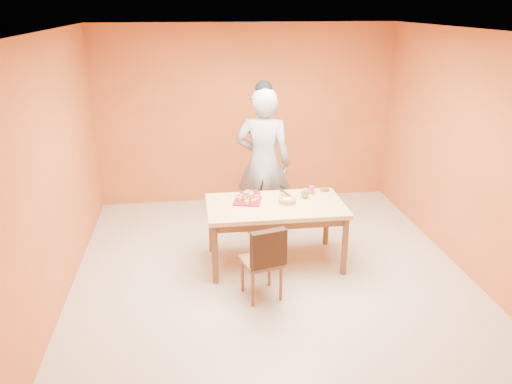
{
  "coord_description": "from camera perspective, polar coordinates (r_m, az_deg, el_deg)",
  "views": [
    {
      "loc": [
        -0.86,
        -4.96,
        2.96
      ],
      "look_at": [
        -0.15,
        0.3,
        0.94
      ],
      "focal_mm": 35.0,
      "sensor_mm": 36.0,
      "label": 1
    }
  ],
  "objects": [
    {
      "name": "wall_right",
      "position": [
        6.07,
        23.5,
        3.72
      ],
      "size": [
        0.0,
        5.0,
        5.0
      ],
      "primitive_type": "plane",
      "rotation": [
        1.57,
        0.0,
        -1.57
      ],
      "color": "orange",
      "rests_on": "floor"
    },
    {
      "name": "dining_table",
      "position": [
        5.85,
        2.23,
        -2.23
      ],
      "size": [
        1.6,
        0.9,
        0.76
      ],
      "color": "tan",
      "rests_on": "floor"
    },
    {
      "name": "pastry_platter",
      "position": [
        5.88,
        -0.97,
        -1.02
      ],
      "size": [
        0.38,
        0.38,
        0.02
      ],
      "primitive_type": "cube",
      "rotation": [
        0.0,
        0.0,
        -0.26
      ],
      "color": "maroon",
      "rests_on": "dining_table"
    },
    {
      "name": "red_dinner_plate",
      "position": [
        6.1,
        -0.71,
        -0.2
      ],
      "size": [
        0.29,
        0.29,
        0.02
      ],
      "primitive_type": "cylinder",
      "rotation": [
        0.0,
        0.0,
        0.11
      ],
      "color": "maroon",
      "rests_on": "dining_table"
    },
    {
      "name": "checker_tin",
      "position": [
        6.27,
        7.83,
        0.28
      ],
      "size": [
        0.12,
        0.12,
        0.03
      ],
      "primitive_type": "cylinder",
      "rotation": [
        0.0,
        0.0,
        0.1
      ],
      "color": "#391C0F",
      "rests_on": "dining_table"
    },
    {
      "name": "sponge_cake",
      "position": [
        5.82,
        3.56,
        -1.01
      ],
      "size": [
        0.26,
        0.26,
        0.05
      ],
      "primitive_type": "cylinder",
      "rotation": [
        0.0,
        0.0,
        -0.35
      ],
      "color": "#C27B32",
      "rests_on": "white_cake_plate"
    },
    {
      "name": "cake_server",
      "position": [
        5.98,
        3.33,
        -0.1
      ],
      "size": [
        0.12,
        0.25,
        0.01
      ],
      "primitive_type": "cube",
      "rotation": [
        0.0,
        0.0,
        0.32
      ],
      "color": "white",
      "rests_on": "sponge_cake"
    },
    {
      "name": "dining_chair",
      "position": [
        5.26,
        0.66,
        -7.78
      ],
      "size": [
        0.48,
        0.53,
        0.85
      ],
      "rotation": [
        0.0,
        0.0,
        0.24
      ],
      "color": "brown",
      "rests_on": "floor"
    },
    {
      "name": "egg_ornament",
      "position": [
        5.99,
        5.62,
        -0.13
      ],
      "size": [
        0.1,
        0.08,
        0.13
      ],
      "primitive_type": "ellipsoid",
      "rotation": [
        0.0,
        0.0,
        -0.03
      ],
      "color": "olive",
      "rests_on": "dining_table"
    },
    {
      "name": "wall_back",
      "position": [
        7.68,
        -1.13,
        8.75
      ],
      "size": [
        4.5,
        0.0,
        4.5
      ],
      "primitive_type": "plane",
      "rotation": [
        1.57,
        0.0,
        0.0
      ],
      "color": "orange",
      "rests_on": "floor"
    },
    {
      "name": "pastry_pile",
      "position": [
        5.86,
        -0.97,
        -0.53
      ],
      "size": [
        0.28,
        0.28,
        0.09
      ],
      "primitive_type": null,
      "color": "tan",
      "rests_on": "pastry_platter"
    },
    {
      "name": "white_cake_plate",
      "position": [
        5.83,
        3.55,
        -1.29
      ],
      "size": [
        0.3,
        0.3,
        0.01
      ],
      "primitive_type": "cylinder",
      "rotation": [
        0.0,
        0.0,
        -0.28
      ],
      "color": "white",
      "rests_on": "dining_table"
    },
    {
      "name": "floor",
      "position": [
        5.84,
        1.84,
        -9.61
      ],
      "size": [
        5.0,
        5.0,
        0.0
      ],
      "primitive_type": "plane",
      "color": "beige",
      "rests_on": "ground"
    },
    {
      "name": "person",
      "position": [
        6.53,
        0.85,
        3.32
      ],
      "size": [
        0.82,
        0.64,
        1.98
      ],
      "primitive_type": "imported",
      "rotation": [
        0.0,
        0.0,
        2.88
      ],
      "color": "gray",
      "rests_on": "floor"
    },
    {
      "name": "magenta_glass",
      "position": [
        6.15,
        6.39,
        0.23
      ],
      "size": [
        0.09,
        0.09,
        0.1
      ],
      "primitive_type": "cylinder",
      "rotation": [
        0.0,
        0.0,
        -0.37
      ],
      "color": "#D01F83",
      "rests_on": "dining_table"
    },
    {
      "name": "ceiling",
      "position": [
        5.04,
        2.21,
        17.89
      ],
      "size": [
        5.0,
        5.0,
        0.0
      ],
      "primitive_type": "plane",
      "rotation": [
        3.14,
        0.0,
        0.0
      ],
      "color": "silver",
      "rests_on": "wall_back"
    },
    {
      "name": "wall_left",
      "position": [
        5.4,
        -22.28,
        1.9
      ],
      "size": [
        0.0,
        5.0,
        5.0
      ],
      "primitive_type": "plane",
      "rotation": [
        1.57,
        0.0,
        1.57
      ],
      "color": "orange",
      "rests_on": "floor"
    }
  ]
}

